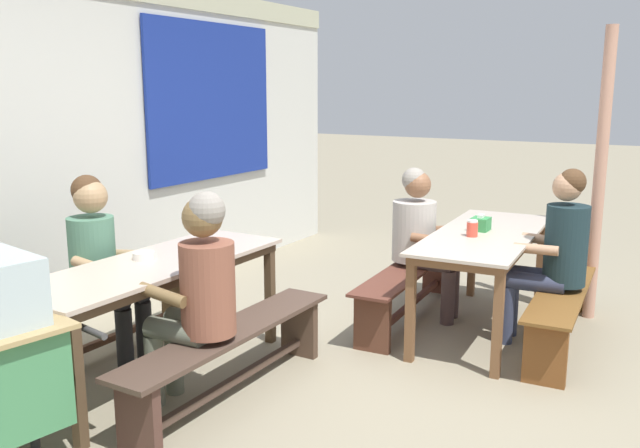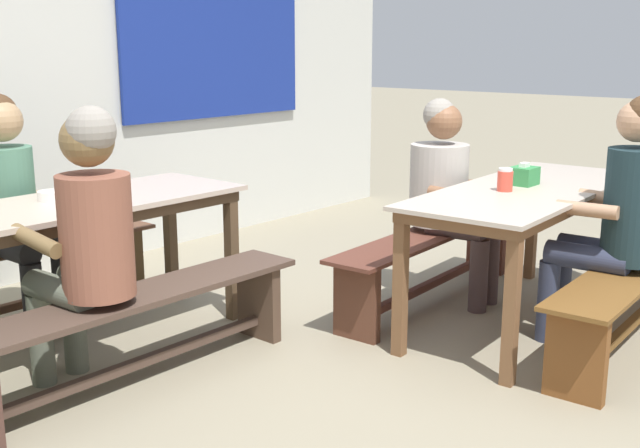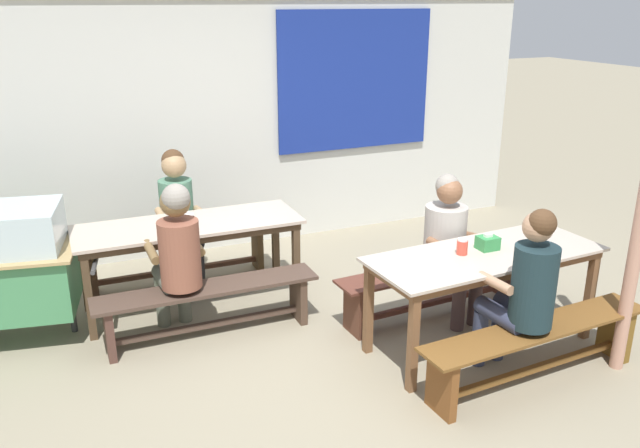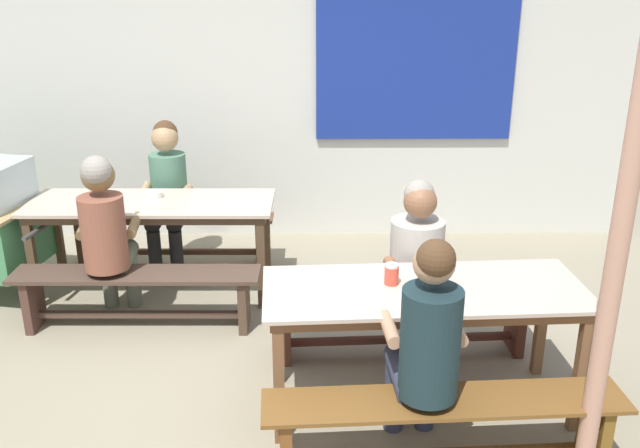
# 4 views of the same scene
# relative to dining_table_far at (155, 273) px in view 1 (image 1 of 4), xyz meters

# --- Properties ---
(ground_plane) EXTENTS (40.00, 40.00, 0.00)m
(ground_plane) POSITION_rel_dining_table_far_xyz_m (0.89, -1.29, -0.70)
(ground_plane) COLOR gray
(backdrop_wall) EXTENTS (6.82, 0.23, 2.76)m
(backdrop_wall) POSITION_rel_dining_table_far_xyz_m (0.93, 1.37, 0.75)
(backdrop_wall) COLOR silver
(backdrop_wall) RESTS_ON ground_plane
(dining_table_far) EXTENTS (1.91, 0.69, 0.78)m
(dining_table_far) POSITION_rel_dining_table_far_xyz_m (0.00, 0.00, 0.00)
(dining_table_far) COLOR #C3AE9B
(dining_table_far) RESTS_ON ground_plane
(dining_table_near) EXTENTS (1.87, 0.81, 0.78)m
(dining_table_near) POSITION_rel_dining_table_far_xyz_m (1.90, -1.56, 0.00)
(dining_table_near) COLOR #BFAF9E
(dining_table_near) RESTS_ON ground_plane
(bench_far_back) EXTENTS (1.81, 0.27, 0.44)m
(bench_far_back) POSITION_rel_dining_table_far_xyz_m (0.01, 0.59, -0.41)
(bench_far_back) COLOR brown
(bench_far_back) RESTS_ON ground_plane
(bench_far_front) EXTENTS (1.77, 0.33, 0.44)m
(bench_far_front) POSITION_rel_dining_table_far_xyz_m (-0.01, -0.59, -0.40)
(bench_far_front) COLOR #49362C
(bench_far_front) RESTS_ON ground_plane
(bench_near_back) EXTENTS (1.82, 0.41, 0.44)m
(bench_near_back) POSITION_rel_dining_table_far_xyz_m (1.86, -0.97, -0.41)
(bench_near_back) COLOR #572E23
(bench_near_back) RESTS_ON ground_plane
(bench_near_front) EXTENTS (1.86, 0.42, 0.44)m
(bench_near_front) POSITION_rel_dining_table_far_xyz_m (1.93, -2.15, -0.41)
(bench_near_front) COLOR brown
(bench_near_front) RESTS_ON ground_plane
(person_right_near_table) EXTENTS (0.50, 0.55, 1.23)m
(person_right_near_table) POSITION_rel_dining_table_far_xyz_m (1.95, -1.02, 0.01)
(person_right_near_table) COLOR #443231
(person_right_near_table) RESTS_ON ground_plane
(person_center_facing) EXTENTS (0.42, 0.56, 1.29)m
(person_center_facing) POSITION_rel_dining_table_far_xyz_m (0.02, 0.52, 0.04)
(person_center_facing) COLOR black
(person_center_facing) RESTS_ON ground_plane
(person_near_front) EXTENTS (0.43, 0.58, 1.31)m
(person_near_front) POSITION_rel_dining_table_far_xyz_m (1.83, -2.08, 0.03)
(person_near_front) COLOR #31374F
(person_near_front) RESTS_ON ground_plane
(person_left_back_turned) EXTENTS (0.44, 0.56, 1.30)m
(person_left_back_turned) POSITION_rel_dining_table_far_xyz_m (-0.20, -0.53, 0.05)
(person_left_back_turned) COLOR #616655
(person_left_back_turned) RESTS_ON ground_plane
(tissue_box) EXTENTS (0.15, 0.13, 0.12)m
(tissue_box) POSITION_rel_dining_table_far_xyz_m (1.95, -1.51, 0.13)
(tissue_box) COLOR #328745
(tissue_box) RESTS_ON dining_table_near
(condiment_jar) EXTENTS (0.08, 0.08, 0.12)m
(condiment_jar) POSITION_rel_dining_table_far_xyz_m (1.71, -1.52, 0.14)
(condiment_jar) COLOR #D94835
(condiment_jar) RESTS_ON dining_table_near
(soup_bowl) EXTENTS (0.14, 0.14, 0.05)m
(soup_bowl) POSITION_rel_dining_table_far_xyz_m (0.00, 0.10, 0.10)
(soup_bowl) COLOR silver
(soup_bowl) RESTS_ON dining_table_far
(wooden_support_post) EXTENTS (0.10, 0.10, 2.32)m
(wooden_support_post) POSITION_rel_dining_table_far_xyz_m (2.64, -2.24, 0.46)
(wooden_support_post) COLOR tan
(wooden_support_post) RESTS_ON ground_plane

